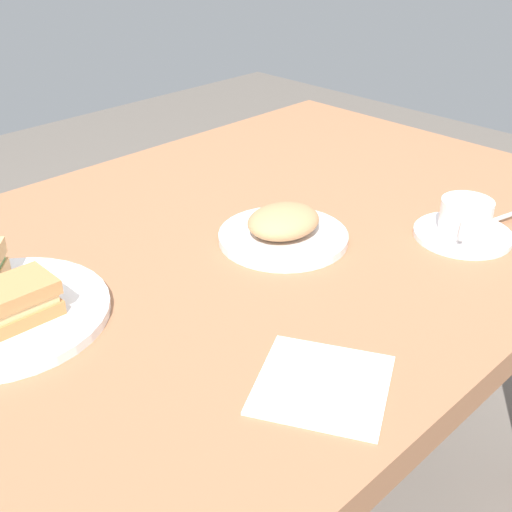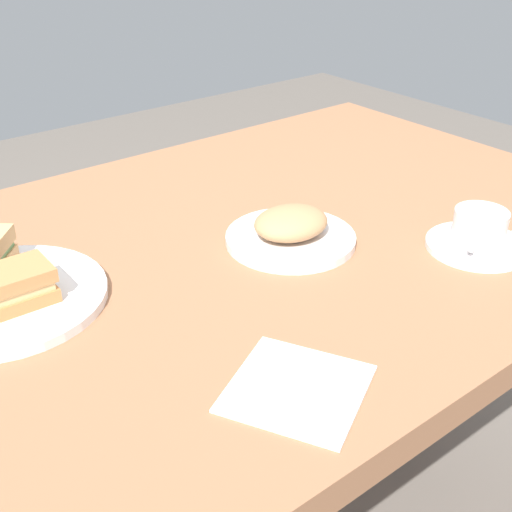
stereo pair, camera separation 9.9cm
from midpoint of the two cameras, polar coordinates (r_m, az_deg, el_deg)
The scene contains 9 objects.
dining_table at distance 1.18m, azimuth -1.68°, elevation -1.99°, with size 1.28×0.91×0.77m.
sandwich_plate at distance 0.98m, azimuth -23.47°, elevation -4.61°, with size 0.29×0.29×0.01m, color white.
sandwich_front at distance 0.94m, azimuth -23.44°, elevation -3.96°, with size 0.13×0.07×0.05m.
coffee_saucer at distance 1.14m, azimuth 14.74°, elevation 1.71°, with size 0.16×0.16×0.01m, color white.
coffee_cup at distance 1.13m, azimuth 14.95°, elevation 3.25°, with size 0.10×0.08×0.06m.
spoon at distance 1.19m, azimuth 17.37°, elevation 2.91°, with size 0.10×0.03×0.01m.
side_plate at distance 1.09m, azimuth -0.27°, elevation 1.55°, with size 0.21×0.21×0.01m, color white.
side_food_pile at distance 1.08m, azimuth -0.28°, elevation 2.91°, with size 0.13×0.11×0.04m, color tan.
napkin at distance 0.79m, azimuth 2.02°, elevation -10.93°, with size 0.15×0.15×0.00m, color white.
Camera 1 is at (-0.73, -0.71, 1.28)m, focal length 47.29 mm.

